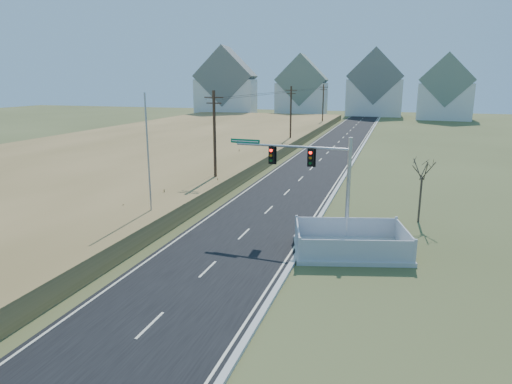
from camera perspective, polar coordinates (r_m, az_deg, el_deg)
name	(u,v)px	position (r m, az deg, el deg)	size (l,w,h in m)	color
ground	(222,257)	(26.57, -4.33, -8.06)	(260.00, 260.00, 0.00)	#454A24
road	(337,144)	(74.11, 10.11, 5.98)	(8.00, 180.00, 0.06)	black
curb	(364,144)	(73.70, 13.33, 5.83)	(0.30, 180.00, 0.18)	#B2AFA8
reed_marsh	(172,142)	(71.71, -10.47, 6.21)	(38.00, 110.00, 1.30)	#AE874E
utility_pole_near	(215,140)	(41.34, -5.19, 6.54)	(1.80, 0.26, 9.00)	#422D1E
utility_pole_mid	(291,115)	(69.86, 4.36, 9.53)	(1.80, 0.26, 9.00)	#422D1E
utility_pole_far	(323,105)	(99.26, 8.37, 10.69)	(1.80, 0.26, 9.00)	#422D1E
condo_nw	(226,88)	(131.65, -3.75, 12.86)	(17.69, 13.38, 19.05)	silver
condo_nnw	(302,90)	(133.70, 5.75, 12.51)	(14.93, 11.17, 17.03)	silver
condo_n	(375,88)	(135.08, 14.65, 12.44)	(15.27, 10.20, 18.54)	silver
condo_ne	(446,92)	(127.36, 22.69, 11.43)	(14.12, 10.51, 16.52)	silver
traffic_signal_mast	(320,175)	(28.99, 7.96, 2.12)	(8.19, 0.83, 6.53)	#9EA0A5
fence_enclosure	(350,247)	(27.65, 11.72, -6.79)	(7.44, 5.96, 1.49)	#B7B5AD
open_sign	(304,251)	(26.57, 6.05, -7.34)	(0.50, 0.18, 0.62)	white
flagpole	(149,176)	(31.24, -13.20, 1.92)	(0.41, 0.41, 9.12)	#B7B5AD
bare_tree	(423,168)	(33.82, 20.13, 2.82)	(1.84, 1.84, 4.86)	#4C3F33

